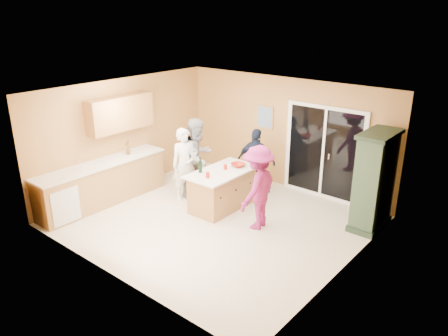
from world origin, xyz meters
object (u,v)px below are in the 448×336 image
Objects in this scene: kitchen_island at (222,190)px; woman_magenta at (258,188)px; woman_grey at (198,157)px; green_hutch at (374,182)px; woman_navy at (256,162)px; woman_white at (185,164)px.

kitchen_island is 0.96× the size of woman_magenta.
kitchen_island is 1.04m from woman_grey.
green_hutch is at bearing 22.73° from kitchen_island.
woman_magenta reaches higher than kitchen_island.
woman_grey is at bearing 25.51° from woman_navy.
woman_magenta is (-1.70, -1.43, -0.11)m from green_hutch.
kitchen_island is at bearing -106.42° from woman_grey.
kitchen_island is at bearing -52.96° from woman_white.
woman_grey reaches higher than woman_white.
green_hutch is 1.19× the size of woman_white.
green_hutch is at bearing 123.04° from woman_magenta.
kitchen_island is 3.08m from green_hutch.
woman_white is at bearing -99.35° from woman_magenta.
woman_white is (-0.94, -0.16, 0.42)m from kitchen_island.
woman_white is 0.98× the size of woman_magenta.
woman_grey is 2.04m from woman_magenta.
woman_grey is at bearing -165.10° from green_hutch.
woman_white is at bearing -170.78° from kitchen_island.
green_hutch reaches higher than woman_white.
green_hutch is at bearing -42.66° from woman_white.
woman_magenta is at bearing 110.28° from woman_navy.
woman_magenta reaches higher than woman_white.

